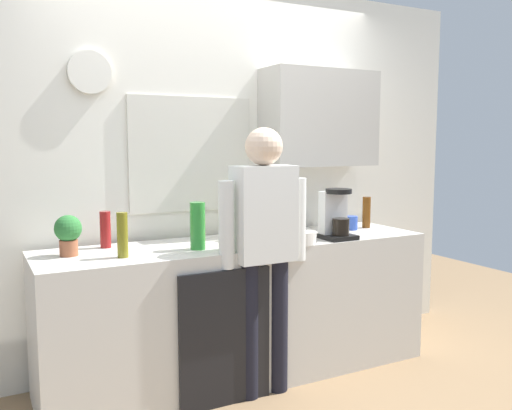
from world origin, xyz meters
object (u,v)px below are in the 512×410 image
at_px(bottle_clear_soda, 198,226).
at_px(bottle_red_vinegar, 105,230).
at_px(dish_soap, 236,228).
at_px(bottle_olive_oil, 122,235).
at_px(bottle_amber_beer, 366,212).
at_px(cup_blue_mug, 352,223).
at_px(potted_plant, 68,233).
at_px(bottle_dark_sauce, 280,221).
at_px(mixing_bowl, 298,237).
at_px(person_at_sink, 264,239).
at_px(coffee_maker, 336,216).

distance_m(bottle_clear_soda, bottle_red_vinegar, 0.56).
bearing_deg(dish_soap, bottle_red_vinegar, 169.27).
bearing_deg(bottle_olive_oil, bottle_amber_beer, 6.14).
xyz_separation_m(cup_blue_mug, potted_plant, (-1.96, 0.01, 0.08)).
relative_size(bottle_clear_soda, bottle_red_vinegar, 1.27).
height_order(bottle_dark_sauce, mixing_bowl, bottle_dark_sauce).
height_order(bottle_clear_soda, person_at_sink, person_at_sink).
xyz_separation_m(bottle_olive_oil, mixing_bowl, (1.07, -0.10, -0.09)).
relative_size(bottle_red_vinegar, cup_blue_mug, 2.20).
distance_m(bottle_clear_soda, dish_soap, 0.36).
bearing_deg(mixing_bowl, cup_blue_mug, 23.27).
relative_size(bottle_amber_beer, dish_soap, 1.28).
distance_m(bottle_olive_oil, person_at_sink, 0.81).
bearing_deg(bottle_clear_soda, person_at_sink, -31.38).
bearing_deg(dish_soap, bottle_clear_soda, -154.72).
relative_size(coffee_maker, bottle_clear_soda, 1.18).
xyz_separation_m(bottle_clear_soda, bottle_amber_beer, (1.41, 0.18, -0.02)).
bearing_deg(dish_soap, coffee_maker, -21.36).
bearing_deg(bottle_red_vinegar, person_at_sink, -32.23).
bearing_deg(cup_blue_mug, mixing_bowl, -156.73).
bearing_deg(dish_soap, bottle_amber_beer, 1.33).
bearing_deg(potted_plant, bottle_amber_beer, 0.49).
relative_size(bottle_dark_sauce, cup_blue_mug, 1.80).
xyz_separation_m(bottle_amber_beer, cup_blue_mug, (-0.16, -0.03, -0.07)).
relative_size(bottle_clear_soda, cup_blue_mug, 2.80).
distance_m(bottle_amber_beer, mixing_bowl, 0.84).
distance_m(coffee_maker, potted_plant, 1.66).
bearing_deg(bottle_amber_beer, bottle_olive_oil, -173.86).
bearing_deg(potted_plant, bottle_red_vinegar, 31.41).
height_order(bottle_amber_beer, bottle_red_vinegar, bottle_amber_beer).
distance_m(coffee_maker, bottle_amber_beer, 0.54).
xyz_separation_m(coffee_maker, cup_blue_mug, (0.31, 0.23, -0.10)).
relative_size(bottle_amber_beer, potted_plant, 1.00).
relative_size(coffee_maker, cup_blue_mug, 3.30).
relative_size(bottle_dark_sauce, potted_plant, 0.78).
height_order(coffee_maker, potted_plant, coffee_maker).
bearing_deg(bottle_red_vinegar, mixing_bowl, -21.24).
height_order(coffee_maker, bottle_clear_soda, coffee_maker).
distance_m(bottle_olive_oil, dish_soap, 0.80).
relative_size(potted_plant, dish_soap, 1.28).
bearing_deg(mixing_bowl, bottle_clear_soda, 168.96).
xyz_separation_m(bottle_amber_beer, person_at_sink, (-1.07, -0.38, -0.05)).
relative_size(cup_blue_mug, dish_soap, 0.56).
height_order(mixing_bowl, potted_plant, potted_plant).
bearing_deg(bottle_clear_soda, cup_blue_mug, 6.71).
bearing_deg(coffee_maker, potted_plant, 171.48).
bearing_deg(mixing_bowl, person_at_sink, -164.40).
bearing_deg(mixing_bowl, bottle_red_vinegar, 158.76).
height_order(potted_plant, person_at_sink, person_at_sink).
distance_m(coffee_maker, bottle_dark_sauce, 0.39).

